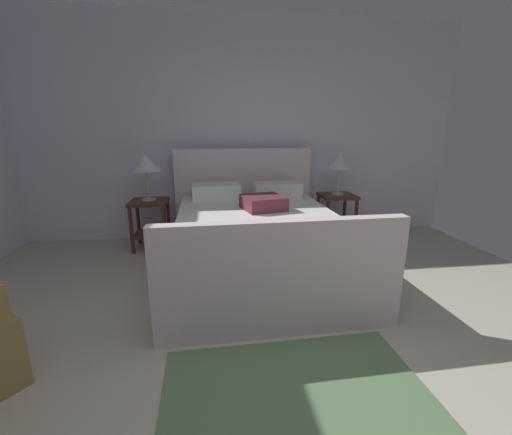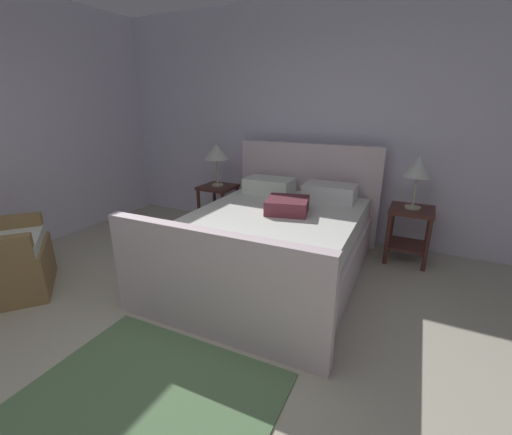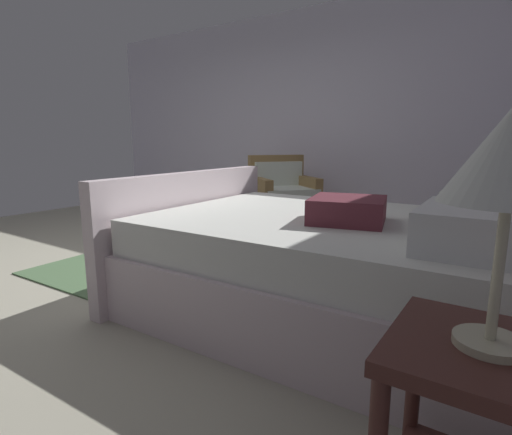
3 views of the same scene
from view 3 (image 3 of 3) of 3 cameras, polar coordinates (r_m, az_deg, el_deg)
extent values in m
cube|color=#ABA692|center=(3.82, -18.15, -6.08)|extent=(5.68, 6.53, 0.02)
cube|color=silver|center=(5.90, 4.36, 14.18)|extent=(0.12, 6.65, 2.82)
cube|color=silver|center=(2.55, 9.91, -9.18)|extent=(1.68, 2.15, 0.40)
cube|color=silver|center=(3.07, -9.37, -1.41)|extent=(1.76, 0.14, 0.85)
cube|color=silver|center=(2.47, 10.14, -2.39)|extent=(1.60, 2.09, 0.22)
cube|color=silver|center=(2.62, 29.42, 1.60)|extent=(0.57, 0.37, 0.18)
cube|color=silver|center=(1.90, 28.05, -1.33)|extent=(0.57, 0.37, 0.18)
cube|color=brown|center=(2.29, 13.07, 1.08)|extent=(0.48, 0.48, 0.14)
cube|color=#4B2721|center=(1.12, 30.44, -16.64)|extent=(0.44, 0.44, 0.04)
cylinder|color=#4B2721|center=(1.45, 21.62, -22.97)|extent=(0.04, 0.04, 0.56)
cylinder|color=#B7B293|center=(1.11, 30.60, -15.25)|extent=(0.16, 0.16, 0.02)
cylinder|color=#B7B293|center=(1.05, 31.49, -6.85)|extent=(0.02, 0.02, 0.32)
cone|color=silver|center=(1.01, 33.01, 7.85)|extent=(0.29, 0.29, 0.22)
cube|color=#4B2721|center=(3.43, 32.20, 1.02)|extent=(0.44, 0.44, 0.04)
cube|color=#4B2721|center=(3.51, 31.54, -5.42)|extent=(0.40, 0.40, 0.02)
cylinder|color=#4B2721|center=(3.68, 28.90, -2.86)|extent=(0.04, 0.04, 0.56)
cylinder|color=#4B2721|center=(3.31, 28.28, -4.21)|extent=(0.04, 0.04, 0.56)
cylinder|color=#B7B293|center=(3.43, 32.25, 1.51)|extent=(0.16, 0.16, 0.02)
cylinder|color=#B7B293|center=(3.41, 32.55, 4.46)|extent=(0.02, 0.02, 0.34)
cube|color=olive|center=(4.91, 4.09, 0.79)|extent=(1.01, 1.01, 0.42)
cube|color=silver|center=(4.87, 4.13, 3.80)|extent=(0.93, 0.93, 0.10)
cube|color=olive|center=(5.14, 2.89, 6.31)|extent=(0.64, 0.54, 0.48)
cube|color=silver|center=(5.06, 3.24, 5.96)|extent=(0.54, 0.46, 0.36)
cube|color=olive|center=(4.76, 0.66, 4.39)|extent=(0.48, 0.57, 0.22)
cube|color=olive|center=(4.99, 7.47, 4.59)|extent=(0.48, 0.57, 0.22)
cube|color=#55754E|center=(3.71, -17.10, -6.28)|extent=(1.50, 1.28, 0.01)
camera|label=1|loc=(4.88, -24.15, 14.06)|focal=23.08mm
camera|label=2|loc=(3.97, -43.87, 16.47)|focal=23.81mm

